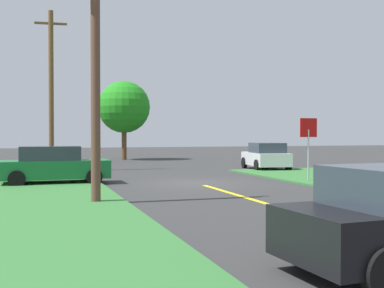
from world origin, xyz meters
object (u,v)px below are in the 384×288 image
(parked_car_near_building, at_px, (54,165))
(car_on_crossroad, at_px, (266,156))
(utility_pole_near, at_px, (95,77))
(utility_pole_mid, at_px, (51,89))
(stop_sign, at_px, (308,137))
(oak_tree_left, at_px, (124,107))

(parked_car_near_building, bearing_deg, car_on_crossroad, 21.61)
(utility_pole_near, height_order, utility_pole_mid, utility_pole_mid)
(stop_sign, height_order, utility_pole_mid, utility_pole_mid)
(car_on_crossroad, relative_size, oak_tree_left, 0.63)
(stop_sign, relative_size, utility_pole_mid, 0.31)
(utility_pole_near, height_order, oak_tree_left, utility_pole_near)
(car_on_crossroad, bearing_deg, stop_sign, 175.11)
(parked_car_near_building, bearing_deg, utility_pole_near, -81.22)
(utility_pole_mid, bearing_deg, parked_car_near_building, -91.15)
(utility_pole_near, distance_m, utility_pole_mid, 14.03)
(utility_pole_near, xyz_separation_m, utility_pole_mid, (-0.83, 13.98, 0.90))
(stop_sign, distance_m, oak_tree_left, 22.16)
(parked_car_near_building, relative_size, utility_pole_mid, 0.49)
(oak_tree_left, bearing_deg, stop_sign, -78.73)
(car_on_crossroad, relative_size, utility_pole_mid, 0.45)
(parked_car_near_building, bearing_deg, utility_pole_mid, 88.87)
(utility_pole_near, relative_size, utility_pole_mid, 0.81)
(stop_sign, distance_m, utility_pole_mid, 14.96)
(stop_sign, xyz_separation_m, utility_pole_near, (-9.71, -3.72, 1.82))
(parked_car_near_building, bearing_deg, stop_sign, -14.02)
(utility_pole_mid, xyz_separation_m, oak_tree_left, (6.24, 11.34, -0.32))
(utility_pole_near, bearing_deg, parked_car_near_building, 98.75)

